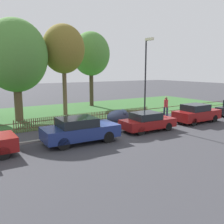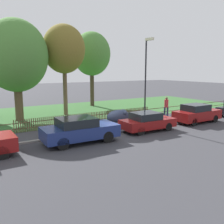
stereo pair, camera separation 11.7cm
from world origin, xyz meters
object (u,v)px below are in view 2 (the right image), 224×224
(parked_car_white_van, at_px, (197,113))
(tree_mid_park, at_px, (64,49))
(covered_motorcycle, at_px, (119,116))
(street_lamp, at_px, (146,72))
(parked_car_navy_estate, at_px, (79,130))
(parked_car_red_compact, at_px, (147,121))
(tree_behind_motorcycle, at_px, (16,56))
(tree_far_left, at_px, (92,54))
(pedestrian_near_fence, at_px, (166,106))

(parked_car_white_van, distance_m, tree_mid_park, 12.45)
(covered_motorcycle, distance_m, street_lamp, 3.82)
(parked_car_navy_estate, distance_m, street_lamp, 7.20)
(parked_car_white_van, distance_m, street_lamp, 5.20)
(parked_car_red_compact, bearing_deg, parked_car_navy_estate, -177.78)
(parked_car_white_van, bearing_deg, tree_behind_motorcycle, 143.98)
(parked_car_red_compact, relative_size, covered_motorcycle, 1.91)
(tree_mid_park, relative_size, street_lamp, 1.27)
(tree_behind_motorcycle, height_order, street_lamp, tree_behind_motorcycle)
(parked_car_white_van, distance_m, tree_far_left, 13.67)
(pedestrian_near_fence, bearing_deg, tree_far_left, -42.77)
(parked_car_navy_estate, relative_size, street_lamp, 0.69)
(parked_car_white_van, height_order, covered_motorcycle, parked_car_white_van)
(tree_behind_motorcycle, bearing_deg, tree_far_left, 25.59)
(covered_motorcycle, bearing_deg, parked_car_white_van, -19.19)
(tree_behind_motorcycle, height_order, tree_mid_park, same)
(parked_car_navy_estate, distance_m, tree_mid_park, 10.45)
(parked_car_white_van, bearing_deg, covered_motorcycle, 156.63)
(parked_car_red_compact, height_order, pedestrian_near_fence, pedestrian_near_fence)
(parked_car_red_compact, distance_m, tree_mid_park, 10.38)
(tree_mid_park, xyz_separation_m, street_lamp, (3.61, -6.99, -1.92))
(covered_motorcycle, bearing_deg, street_lamp, -17.45)
(tree_far_left, relative_size, pedestrian_near_fence, 4.71)
(tree_behind_motorcycle, distance_m, pedestrian_near_fence, 13.03)
(parked_car_white_van, bearing_deg, tree_mid_park, 129.90)
(covered_motorcycle, height_order, pedestrian_near_fence, pedestrian_near_fence)
(tree_far_left, distance_m, pedestrian_near_fence, 10.78)
(tree_far_left, bearing_deg, covered_motorcycle, -106.68)
(street_lamp, bearing_deg, tree_behind_motorcycle, 139.81)
(parked_car_navy_estate, height_order, tree_far_left, tree_far_left)
(tree_far_left, bearing_deg, parked_car_navy_estate, -120.24)
(tree_behind_motorcycle, bearing_deg, pedestrian_near_fence, -24.58)
(parked_car_navy_estate, distance_m, covered_motorcycle, 4.97)
(tree_mid_park, bearing_deg, covered_motorcycle, -74.97)
(parked_car_navy_estate, height_order, pedestrian_near_fence, pedestrian_near_fence)
(parked_car_navy_estate, bearing_deg, pedestrian_near_fence, 20.10)
(street_lamp, bearing_deg, tree_far_left, 84.29)
(parked_car_navy_estate, distance_m, parked_car_red_compact, 5.00)
(parked_car_white_van, height_order, tree_mid_park, tree_mid_park)
(tree_far_left, bearing_deg, pedestrian_near_fence, -75.61)
(tree_mid_park, bearing_deg, street_lamp, -62.70)
(parked_car_white_van, height_order, tree_behind_motorcycle, tree_behind_motorcycle)
(parked_car_white_van, xyz_separation_m, pedestrian_near_fence, (-0.28, 3.06, 0.26))
(parked_car_red_compact, relative_size, parked_car_white_van, 0.96)
(covered_motorcycle, bearing_deg, parked_car_navy_estate, -146.23)
(parked_car_white_van, xyz_separation_m, tree_far_left, (-2.69, 12.43, 5.03))
(parked_car_navy_estate, height_order, covered_motorcycle, parked_car_navy_estate)
(parked_car_navy_estate, height_order, tree_mid_park, tree_mid_park)
(tree_behind_motorcycle, distance_m, street_lamp, 10.22)
(pedestrian_near_fence, bearing_deg, street_lamp, 54.89)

